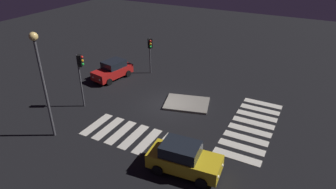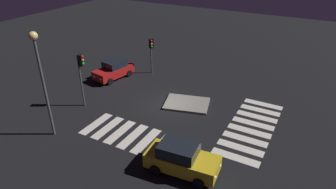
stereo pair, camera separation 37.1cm
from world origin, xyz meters
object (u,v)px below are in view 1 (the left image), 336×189
Objects in this scene: car_yellow at (184,158)px; traffic_light_west at (150,47)px; traffic_island at (187,103)px; street_lamp at (40,69)px; traffic_light_south at (80,68)px; car_red at (113,70)px.

traffic_light_west is at bearing 123.22° from car_yellow.
traffic_island is 0.94× the size of car_yellow.
street_lamp reaches higher than traffic_island.
traffic_light_west is 8.76m from traffic_light_south.
traffic_island is 8.38m from car_yellow.
car_yellow is 11.61m from traffic_light_south.
car_red is at bearing 74.41° from traffic_light_south.
car_yellow is 15.29m from car_red.
traffic_light_west is (-9.47, 12.00, 1.95)m from car_yellow.
street_lamp is at bearing -107.82° from traffic_light_south.
street_lamp reaches higher than traffic_light_west.
traffic_light_south is at bearing -150.32° from traffic_island.
traffic_light_west is (-6.20, 4.33, 2.81)m from traffic_island.
traffic_island is 12.06m from street_lamp.
traffic_light_south reaches higher than car_red.
traffic_light_west reaches higher than car_yellow.
car_red is 0.96× the size of traffic_light_south.
street_lamp is (-6.64, -8.66, 5.13)m from traffic_island.
car_yellow is 10.83m from street_lamp.
street_lamp is at bearing -44.86° from traffic_light_west.
car_yellow is at bearing -66.96° from traffic_island.
traffic_light_west is 0.50× the size of street_lamp.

